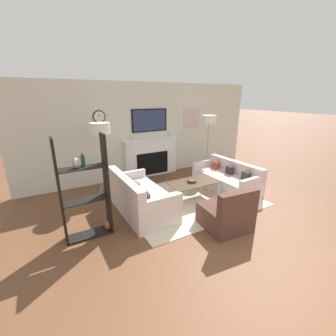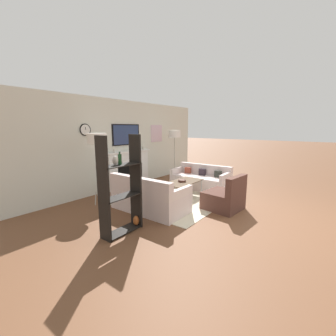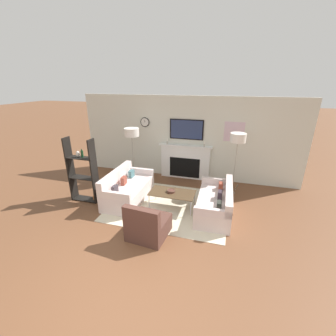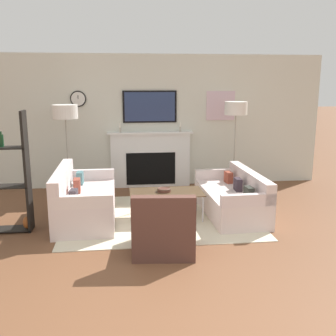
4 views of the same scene
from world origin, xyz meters
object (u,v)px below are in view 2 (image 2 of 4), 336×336
(couch_right, at_px, (201,180))
(decorative_bowl, at_px, (182,180))
(couch_left, at_px, (149,198))
(floor_lamp_right, at_px, (175,135))
(armchair, at_px, (225,198))
(coffee_table, at_px, (183,182))
(floor_lamp_left, at_px, (97,139))
(shelf_unit, at_px, (121,189))

(couch_right, bearing_deg, decorative_bowl, -177.29)
(couch_left, height_order, floor_lamp_right, floor_lamp_right)
(armchair, xyz_separation_m, decorative_bowl, (0.15, 1.30, 0.20))
(coffee_table, xyz_separation_m, floor_lamp_left, (-1.69, 1.37, 1.19))
(coffee_table, xyz_separation_m, decorative_bowl, (-0.04, 0.02, 0.06))
(couch_left, relative_size, floor_lamp_left, 0.99)
(armchair, distance_m, floor_lamp_left, 3.32)
(coffee_table, bearing_deg, shelf_unit, -173.57)
(couch_right, bearing_deg, couch_left, -179.98)
(armchair, distance_m, shelf_unit, 2.49)
(couch_right, xyz_separation_m, armchair, (-1.30, -1.35, 0.01))
(coffee_table, height_order, decorative_bowl, decorative_bowl)
(couch_right, xyz_separation_m, decorative_bowl, (-1.15, -0.05, 0.21))
(couch_left, relative_size, armchair, 2.04)
(shelf_unit, bearing_deg, floor_lamp_right, 22.81)
(couch_left, xyz_separation_m, couch_right, (2.42, 0.00, -0.03))
(floor_lamp_right, distance_m, shelf_unit, 4.31)
(couch_left, relative_size, floor_lamp_right, 0.97)
(floor_lamp_left, height_order, floor_lamp_right, floor_lamp_right)
(coffee_table, relative_size, decorative_bowl, 5.26)
(couch_right, relative_size, armchair, 2.10)
(couch_right, xyz_separation_m, shelf_unit, (-3.51, -0.34, 0.56))
(couch_left, height_order, decorative_bowl, couch_left)
(floor_lamp_left, bearing_deg, decorative_bowl, -39.16)
(couch_right, xyz_separation_m, floor_lamp_right, (0.39, 1.30, 1.37))
(armchair, relative_size, floor_lamp_left, 0.48)
(floor_lamp_left, bearing_deg, couch_right, -24.79)
(couch_left, bearing_deg, armchair, -50.20)
(couch_left, distance_m, shelf_unit, 1.26)
(couch_left, distance_m, floor_lamp_right, 3.37)
(armchair, bearing_deg, floor_lamp_right, 57.51)
(decorative_bowl, bearing_deg, floor_lamp_left, 140.84)
(coffee_table, bearing_deg, floor_lamp_left, 141.04)
(coffee_table, bearing_deg, armchair, -98.36)
(armchair, relative_size, shelf_unit, 0.48)
(coffee_table, relative_size, floor_lamp_left, 0.66)
(couch_left, relative_size, coffee_table, 1.49)
(floor_lamp_left, bearing_deg, shelf_unit, -113.39)
(floor_lamp_right, bearing_deg, shelf_unit, -157.19)
(decorative_bowl, xyz_separation_m, floor_lamp_right, (1.53, 1.35, 1.16))
(couch_left, bearing_deg, couch_right, 0.02)
(armchair, bearing_deg, couch_left, 129.80)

